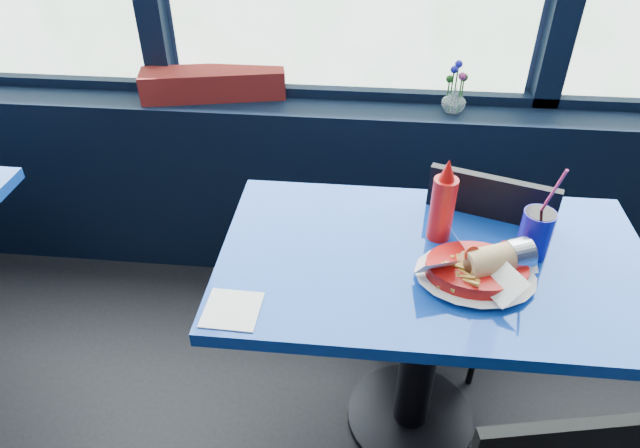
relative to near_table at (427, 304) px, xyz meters
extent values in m
cube|color=black|center=(-0.30, 0.87, -0.17)|extent=(5.00, 0.26, 0.80)
cube|color=black|center=(-0.30, 0.95, 0.24)|extent=(4.80, 0.08, 0.06)
cylinder|color=black|center=(0.00, 0.00, -0.55)|extent=(0.44, 0.44, 0.03)
cylinder|color=black|center=(0.00, 0.00, -0.23)|extent=(0.12, 0.12, 0.68)
cube|color=navy|center=(0.00, 0.00, 0.16)|extent=(1.20, 0.70, 0.04)
cube|color=black|center=(0.12, 0.40, -0.14)|extent=(0.50, 0.50, 0.04)
cube|color=black|center=(0.18, 0.22, 0.10)|extent=(0.37, 0.14, 0.44)
cylinder|color=black|center=(0.33, 0.51, -0.36)|extent=(0.02, 0.02, 0.41)
cylinder|color=black|center=(0.23, 0.18, -0.36)|extent=(0.02, 0.02, 0.41)
cylinder|color=black|center=(0.01, 0.62, -0.36)|extent=(0.02, 0.02, 0.41)
cylinder|color=black|center=(-0.10, 0.29, -0.36)|extent=(0.02, 0.02, 0.41)
cube|color=maroon|center=(-0.84, 0.89, 0.29)|extent=(0.59, 0.26, 0.11)
imported|color=silver|center=(0.11, 0.84, 0.28)|extent=(0.10, 0.10, 0.10)
cylinder|color=#1E5919|center=(0.10, 0.84, 0.31)|extent=(0.01, 0.01, 0.16)
sphere|color=#1D1DAB|center=(0.10, 0.84, 0.40)|extent=(0.03, 0.03, 0.03)
cylinder|color=#1E5919|center=(0.13, 0.83, 0.30)|extent=(0.01, 0.01, 0.14)
sphere|color=#D63F8B|center=(0.13, 0.83, 0.38)|extent=(0.03, 0.03, 0.03)
cylinder|color=#1E5919|center=(0.11, 0.86, 0.32)|extent=(0.01, 0.01, 0.17)
sphere|color=#1D1DAB|center=(0.11, 0.86, 0.42)|extent=(0.03, 0.03, 0.03)
cylinder|color=#1E5919|center=(0.09, 0.85, 0.29)|extent=(0.01, 0.01, 0.11)
sphere|color=#1E5919|center=(0.09, 0.85, 0.36)|extent=(0.03, 0.03, 0.03)
cylinder|color=#1E5919|center=(0.14, 0.85, 0.29)|extent=(0.01, 0.01, 0.12)
sphere|color=#1E5919|center=(0.14, 0.85, 0.37)|extent=(0.03, 0.03, 0.03)
cylinder|color=#B30E0B|center=(0.10, -0.08, 0.21)|extent=(0.27, 0.27, 0.05)
cylinder|color=white|center=(0.10, -0.08, 0.20)|extent=(0.26, 0.26, 0.00)
cylinder|color=silver|center=(0.21, -0.04, 0.24)|extent=(0.09, 0.11, 0.09)
sphere|color=brown|center=(0.09, -0.10, 0.25)|extent=(0.06, 0.06, 0.06)
cylinder|color=#B62513|center=(0.08, -0.09, 0.27)|extent=(0.06, 0.06, 0.01)
cylinder|color=#B30E0B|center=(0.02, 0.10, 0.28)|extent=(0.07, 0.07, 0.19)
cone|color=#B30E0B|center=(0.02, 0.10, 0.41)|extent=(0.05, 0.05, 0.06)
cylinder|color=#120D92|center=(0.27, 0.04, 0.25)|extent=(0.09, 0.09, 0.14)
cylinder|color=black|center=(0.27, 0.04, 0.32)|extent=(0.08, 0.08, 0.01)
cylinder|color=#E02F77|center=(0.28, 0.04, 0.38)|extent=(0.03, 0.07, 0.19)
cube|color=white|center=(-0.52, -0.26, 0.18)|extent=(0.14, 0.14, 0.00)
camera|label=1|loc=(-0.20, -1.25, 1.20)|focal=32.00mm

